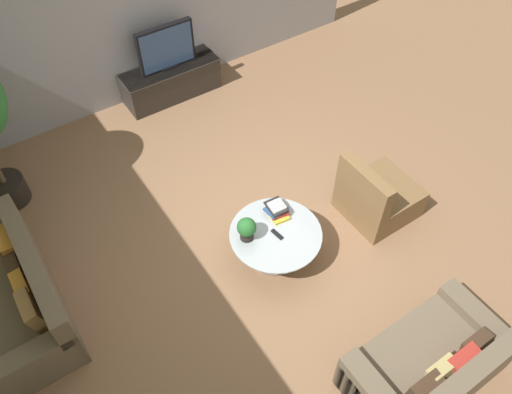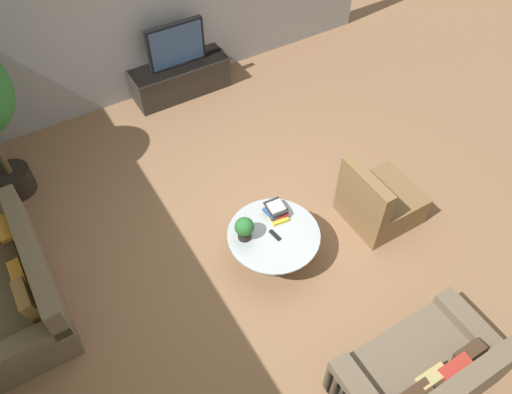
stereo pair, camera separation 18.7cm
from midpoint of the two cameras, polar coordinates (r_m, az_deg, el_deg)
ground_plane at (r=5.90m, az=0.29°, el=-4.17°), size 24.00×24.00×0.00m
media_console at (r=7.70m, az=-10.37°, el=12.94°), size 1.46×0.50×0.50m
television at (r=7.39m, az=-10.98°, el=16.41°), size 0.85×0.13×0.65m
coffee_table at (r=5.47m, az=1.25°, el=-4.98°), size 1.00×1.00×0.43m
couch_by_wall at (r=5.67m, az=-26.52°, el=-10.41°), size 0.84×1.74×0.84m
couch_near_entry at (r=5.03m, az=18.27°, el=-18.00°), size 1.46×0.84×0.84m
armchair_wicker at (r=6.04m, az=12.77°, el=-0.05°), size 0.80×0.76×0.86m
potted_plant_tabletop at (r=5.21m, az=-2.10°, el=-3.65°), size 0.21×0.21×0.29m
book_stack at (r=5.48m, az=1.42°, el=-1.50°), size 0.25×0.30×0.14m
remote_black at (r=5.35m, az=1.42°, el=-4.31°), size 0.06×0.16×0.02m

